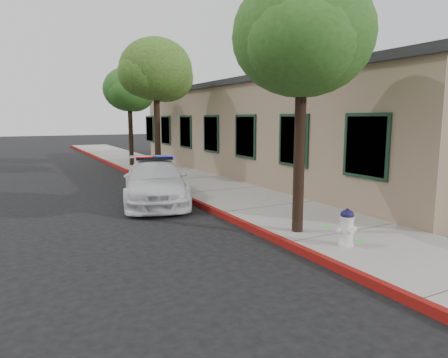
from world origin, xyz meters
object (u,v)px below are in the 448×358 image
fire_hydrant (347,227)px  street_tree_near (303,42)px  clapboard_building (288,129)px  street_tree_far (130,92)px  police_car (155,181)px  street_tree_mid (156,73)px

fire_hydrant → street_tree_near: 3.93m
clapboard_building → street_tree_far: 8.55m
police_car → street_tree_far: (1.80, 9.27, 3.35)m
street_tree_mid → street_tree_far: bearing=87.9°
fire_hydrant → street_tree_mid: street_tree_mid is taller
fire_hydrant → clapboard_building: bearing=72.0°
clapboard_building → fire_hydrant: (-5.78, -9.72, -1.60)m
street_tree_near → street_tree_mid: (0.01, 9.62, 0.30)m
fire_hydrant → street_tree_near: bearing=111.6°
police_car → fire_hydrant: 6.69m
police_car → street_tree_far: size_ratio=0.97×
clapboard_building → fire_hydrant: clapboard_building is taller
fire_hydrant → street_tree_near: size_ratio=0.14×
street_tree_near → street_tree_mid: bearing=90.0°
police_car → street_tree_mid: street_tree_mid is taller
street_tree_near → street_tree_far: (0.18, 14.43, -0.20)m
clapboard_building → street_tree_mid: street_tree_mid is taller
police_car → fire_hydrant: police_car is taller
police_car → street_tree_far: bearing=94.8°
police_car → street_tree_mid: (1.62, 4.46, 3.85)m
clapboard_building → street_tree_far: size_ratio=4.05×
street_tree_near → street_tree_mid: size_ratio=0.94×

